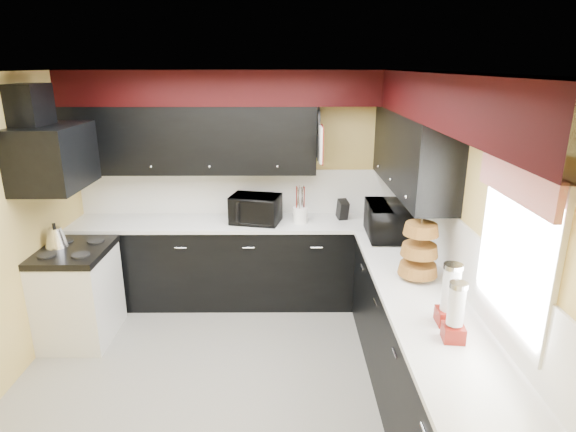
% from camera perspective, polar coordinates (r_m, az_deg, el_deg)
% --- Properties ---
extents(ground, '(3.60, 3.60, 0.00)m').
position_cam_1_polar(ground, '(4.30, -7.07, -19.08)').
color(ground, gray).
rests_on(ground, ground).
extents(wall_back, '(3.60, 0.06, 2.50)m').
position_cam_1_polar(wall_back, '(5.40, -5.42, 3.51)').
color(wall_back, '#E0C666').
rests_on(wall_back, ground).
extents(wall_right, '(0.06, 3.60, 2.50)m').
position_cam_1_polar(wall_right, '(3.89, 19.55, -3.09)').
color(wall_right, '#E0C666').
rests_on(wall_right, ground).
extents(ceiling, '(3.60, 3.60, 0.06)m').
position_cam_1_polar(ceiling, '(3.45, -8.68, 16.47)').
color(ceiling, white).
rests_on(ceiling, wall_back).
extents(cab_back, '(3.60, 0.60, 0.90)m').
position_cam_1_polar(cab_back, '(5.37, -5.45, -5.58)').
color(cab_back, black).
rests_on(cab_back, ground).
extents(cab_right, '(0.60, 3.00, 0.90)m').
position_cam_1_polar(cab_right, '(3.90, 15.49, -15.83)').
color(cab_right, black).
rests_on(cab_right, ground).
extents(counter_back, '(3.62, 0.64, 0.04)m').
position_cam_1_polar(counter_back, '(5.21, -5.60, -0.82)').
color(counter_back, white).
rests_on(counter_back, cab_back).
extents(counter_right, '(0.64, 3.02, 0.04)m').
position_cam_1_polar(counter_right, '(3.67, 16.09, -9.66)').
color(counter_right, white).
rests_on(counter_right, cab_right).
extents(splash_back, '(3.60, 0.02, 0.50)m').
position_cam_1_polar(splash_back, '(5.41, -5.41, 2.87)').
color(splash_back, white).
rests_on(splash_back, counter_back).
extents(splash_right, '(0.02, 3.60, 0.50)m').
position_cam_1_polar(splash_right, '(3.91, 19.32, -3.92)').
color(splash_right, white).
rests_on(splash_right, counter_right).
extents(upper_back, '(2.60, 0.35, 0.70)m').
position_cam_1_polar(upper_back, '(5.19, -11.33, 8.88)').
color(upper_back, black).
rests_on(upper_back, wall_back).
extents(upper_right, '(0.35, 1.80, 0.70)m').
position_cam_1_polar(upper_right, '(4.53, 14.44, 7.43)').
color(upper_right, black).
rests_on(upper_right, wall_right).
extents(soffit_back, '(3.60, 0.36, 0.35)m').
position_cam_1_polar(soffit_back, '(5.07, -5.96, 14.88)').
color(soffit_back, black).
rests_on(soffit_back, wall_back).
extents(soffit_right, '(0.36, 3.24, 0.35)m').
position_cam_1_polar(soffit_right, '(3.44, 19.51, 12.77)').
color(soffit_right, black).
rests_on(soffit_right, wall_right).
extents(stove, '(0.60, 0.75, 0.86)m').
position_cam_1_polar(stove, '(5.08, -23.51, -8.72)').
color(stove, white).
rests_on(stove, ground).
extents(cooktop, '(0.62, 0.77, 0.06)m').
position_cam_1_polar(cooktop, '(4.91, -24.16, -3.87)').
color(cooktop, black).
rests_on(cooktop, stove).
extents(hood, '(0.50, 0.78, 0.55)m').
position_cam_1_polar(hood, '(4.70, -26.06, 6.31)').
color(hood, black).
rests_on(hood, wall_left).
extents(hood_duct, '(0.24, 0.40, 0.40)m').
position_cam_1_polar(hood_duct, '(4.71, -28.21, 11.23)').
color(hood_duct, black).
rests_on(hood_duct, wall_left).
extents(window, '(0.03, 0.86, 0.96)m').
position_cam_1_polar(window, '(3.01, 25.43, -3.72)').
color(window, white).
rests_on(window, wall_right).
extents(valance, '(0.04, 0.88, 0.20)m').
position_cam_1_polar(valance, '(2.88, 25.48, 3.70)').
color(valance, red).
rests_on(valance, wall_right).
extents(pan_top, '(0.03, 0.22, 0.40)m').
position_cam_1_polar(pan_top, '(5.01, 3.64, 11.18)').
color(pan_top, black).
rests_on(pan_top, upper_back).
extents(pan_mid, '(0.03, 0.28, 0.46)m').
position_cam_1_polar(pan_mid, '(4.92, 3.68, 8.11)').
color(pan_mid, black).
rests_on(pan_mid, upper_back).
extents(pan_low, '(0.03, 0.24, 0.42)m').
position_cam_1_polar(pan_low, '(5.18, 3.48, 8.26)').
color(pan_low, black).
rests_on(pan_low, upper_back).
extents(cut_board, '(0.03, 0.26, 0.35)m').
position_cam_1_polar(cut_board, '(4.79, 3.91, 8.47)').
color(cut_board, white).
rests_on(cut_board, upper_back).
extents(baskets, '(0.27, 0.27, 0.50)m').
position_cam_1_polar(baskets, '(3.87, 15.30, -3.87)').
color(baskets, brown).
rests_on(baskets, upper_right).
extents(deco_plate, '(0.03, 0.24, 0.24)m').
position_cam_1_polar(deco_plate, '(3.34, 22.80, 11.00)').
color(deco_plate, white).
rests_on(deco_plate, wall_right).
extents(toaster_oven, '(0.59, 0.52, 0.29)m').
position_cam_1_polar(toaster_oven, '(5.11, -3.89, 0.82)').
color(toaster_oven, black).
rests_on(toaster_oven, counter_back).
extents(microwave, '(0.41, 0.60, 0.33)m').
position_cam_1_polar(microwave, '(4.77, 11.83, -0.54)').
color(microwave, black).
rests_on(microwave, counter_right).
extents(utensil_crock, '(0.17, 0.17, 0.17)m').
position_cam_1_polar(utensil_crock, '(5.10, 1.46, 0.11)').
color(utensil_crock, white).
rests_on(utensil_crock, counter_back).
extents(knife_block, '(0.12, 0.15, 0.21)m').
position_cam_1_polar(knife_block, '(5.24, 6.49, 0.73)').
color(knife_block, black).
rests_on(knife_block, counter_back).
extents(kettle, '(0.26, 0.26, 0.18)m').
position_cam_1_polar(kettle, '(4.98, -25.83, -2.29)').
color(kettle, silver).
rests_on(kettle, cooktop).
extents(dispenser_a, '(0.15, 0.15, 0.39)m').
position_cam_1_polar(dispenser_a, '(3.29, 18.65, -9.01)').
color(dispenser_a, '#701000').
rests_on(dispenser_a, counter_right).
extents(dispenser_b, '(0.14, 0.14, 0.35)m').
position_cam_1_polar(dispenser_b, '(3.12, 19.21, -11.02)').
color(dispenser_b, '#690E00').
rests_on(dispenser_b, counter_right).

